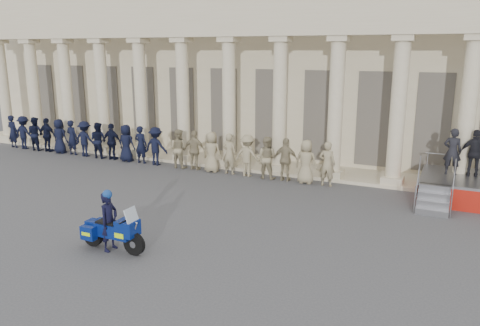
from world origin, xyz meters
TOP-DOWN VIEW (x-y plane):
  - ground at (0.00, 0.00)m, footprint 90.00×90.00m
  - building at (-0.00, 14.74)m, footprint 40.00×12.50m
  - officer_rank at (-5.80, 6.88)m, footprint 19.76×0.73m
  - motorcycle at (0.05, -2.29)m, footprint 2.19×0.89m
  - rider at (-0.07, -2.29)m, footprint 0.42×0.64m

SIDE VIEW (x-z plane):
  - ground at x=0.00m, z-range 0.00..0.00m
  - motorcycle at x=0.05m, z-range -0.09..1.31m
  - rider at x=-0.07m, z-range -0.01..1.83m
  - officer_rank at x=-5.80m, z-range 0.00..1.94m
  - building at x=0.00m, z-range 0.02..9.02m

